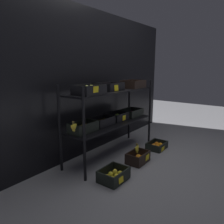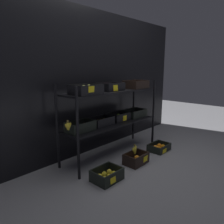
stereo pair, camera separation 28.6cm
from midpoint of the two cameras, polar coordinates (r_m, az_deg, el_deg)
The scene contains 7 objects.
ground_plane at distance 3.05m, azimuth 2.74°, elevation -11.33°, with size 10.00×10.00×0.00m, color gray.
storefront_wall at distance 3.08m, azimuth -2.74°, elevation 7.91°, with size 3.88×0.12×1.98m, color black.
display_rack at distance 2.84m, azimuth 2.58°, elevation 1.11°, with size 1.59×0.42×1.02m.
crate_ground_lemon at distance 2.39m, azimuth 2.19°, elevation -16.88°, with size 0.31×0.25×0.13m.
crate_ground_orange at distance 2.79m, azimuth 9.47°, elevation -12.56°, with size 0.30×0.21×0.14m.
crate_ground_center_orange at distance 3.27m, azimuth 15.06°, elevation -9.31°, with size 0.31×0.24×0.10m.
banana_bunch_loose at distance 2.70m, azimuth 9.23°, elevation -10.14°, with size 0.12×0.05×0.13m.
Camera 2 is at (-2.06, -1.91, 1.21)m, focal length 33.94 mm.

